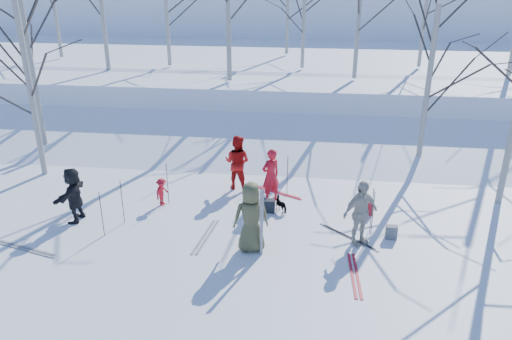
# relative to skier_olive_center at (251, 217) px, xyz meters

# --- Properties ---
(ground) EXTENTS (120.00, 120.00, 0.00)m
(ground) POSITION_rel_skier_olive_center_xyz_m (-0.16, 0.80, -0.95)
(ground) COLOR white
(ground) RESTS_ON ground
(snow_ramp) EXTENTS (70.00, 9.49, 4.12)m
(snow_ramp) POSITION_rel_skier_olive_center_xyz_m (-0.16, 7.80, -0.80)
(snow_ramp) COLOR white
(snow_ramp) RESTS_ON ground
(snow_plateau) EXTENTS (70.00, 18.00, 2.20)m
(snow_plateau) POSITION_rel_skier_olive_center_xyz_m (-0.16, 17.80, 0.05)
(snow_plateau) COLOR white
(snow_plateau) RESTS_ON ground
(far_hill) EXTENTS (90.00, 30.00, 6.00)m
(far_hill) POSITION_rel_skier_olive_center_xyz_m (-0.16, 38.80, 1.05)
(far_hill) COLOR white
(far_hill) RESTS_ON ground
(skier_olive_center) EXTENTS (1.05, 0.82, 1.89)m
(skier_olive_center) POSITION_rel_skier_olive_center_xyz_m (0.00, 0.00, 0.00)
(skier_olive_center) COLOR #4A4A2C
(skier_olive_center) RESTS_ON ground
(skier_red_north) EXTENTS (0.75, 0.72, 1.73)m
(skier_red_north) POSITION_rel_skier_olive_center_xyz_m (0.22, 2.94, -0.08)
(skier_red_north) COLOR red
(skier_red_north) RESTS_ON ground
(skier_redor_behind) EXTENTS (1.04, 0.90, 1.83)m
(skier_redor_behind) POSITION_rel_skier_olive_center_xyz_m (-0.96, 3.80, -0.03)
(skier_redor_behind) COLOR #B40F0D
(skier_redor_behind) RESTS_ON ground
(skier_red_seated) EXTENTS (0.48, 0.64, 0.88)m
(skier_red_seated) POSITION_rel_skier_olive_center_xyz_m (-3.07, 2.27, -0.51)
(skier_red_seated) COLOR red
(skier_red_seated) RESTS_ON ground
(skier_cream_east) EXTENTS (1.13, 0.96, 1.81)m
(skier_cream_east) POSITION_rel_skier_olive_center_xyz_m (2.79, 0.66, -0.04)
(skier_cream_east) COLOR beige
(skier_cream_east) RESTS_ON ground
(skier_grey_west) EXTENTS (0.55, 1.53, 1.63)m
(skier_grey_west) POSITION_rel_skier_olive_center_xyz_m (-5.26, 0.99, -0.13)
(skier_grey_west) COLOR black
(skier_grey_west) RESTS_ON ground
(dog) EXTENTS (0.56, 0.56, 0.46)m
(dog) POSITION_rel_skier_olive_center_xyz_m (0.63, 2.27, -0.72)
(dog) COLOR black
(dog) RESTS_ON ground
(upright_ski_left) EXTENTS (0.07, 0.16, 1.90)m
(upright_ski_left) POSITION_rel_skier_olive_center_xyz_m (0.29, -0.27, 0.00)
(upright_ski_left) COLOR silver
(upright_ski_left) RESTS_ON ground
(upright_ski_right) EXTENTS (0.14, 0.23, 1.89)m
(upright_ski_right) POSITION_rel_skier_olive_center_xyz_m (0.30, -0.22, 0.00)
(upright_ski_right) COLOR silver
(upright_ski_right) RESTS_ON ground
(ski_pair_a) EXTENTS (0.37, 1.92, 0.02)m
(ski_pair_a) POSITION_rel_skier_olive_center_xyz_m (2.62, -0.87, -0.94)
(ski_pair_a) COLOR #B21929
(ski_pair_a) RESTS_ON ground
(ski_pair_b) EXTENTS (0.63, 1.95, 0.02)m
(ski_pair_b) POSITION_rel_skier_olive_center_xyz_m (-1.32, 0.49, -0.94)
(ski_pair_b) COLOR silver
(ski_pair_b) RESTS_ON ground
(ski_pair_c) EXTENTS (1.18, 2.00, 0.02)m
(ski_pair_c) POSITION_rel_skier_olive_center_xyz_m (-5.86, -0.72, -0.94)
(ski_pair_c) COLOR silver
(ski_pair_c) RESTS_ON ground
(ski_pair_d) EXTENTS (1.76, 2.06, 0.02)m
(ski_pair_d) POSITION_rel_skier_olive_center_xyz_m (0.33, 3.60, -0.94)
(ski_pair_d) COLOR #B21929
(ski_pair_d) RESTS_ON ground
(ski_pair_e) EXTENTS (2.09, 2.10, 0.02)m
(ski_pair_e) POSITION_rel_skier_olive_center_xyz_m (2.56, 0.94, -0.94)
(ski_pair_e) COLOR silver
(ski_pair_e) RESTS_ON ground
(ski_pole_a) EXTENTS (0.02, 0.02, 1.34)m
(ski_pole_a) POSITION_rel_skier_olive_center_xyz_m (-3.83, 1.01, -0.28)
(ski_pole_a) COLOR black
(ski_pole_a) RESTS_ON ground
(ski_pole_b) EXTENTS (0.02, 0.02, 1.34)m
(ski_pole_b) POSITION_rel_skier_olive_center_xyz_m (3.17, 1.31, -0.28)
(ski_pole_b) COLOR black
(ski_pole_b) RESTS_ON ground
(ski_pole_c) EXTENTS (0.02, 0.02, 1.34)m
(ski_pole_c) POSITION_rel_skier_olive_center_xyz_m (3.18, 1.11, -0.28)
(ski_pole_c) COLOR black
(ski_pole_c) RESTS_ON ground
(ski_pole_d) EXTENTS (0.02, 0.02, 1.34)m
(ski_pole_d) POSITION_rel_skier_olive_center_xyz_m (-4.11, 0.20, -0.28)
(ski_pole_d) COLOR black
(ski_pole_d) RESTS_ON ground
(ski_pole_e) EXTENTS (0.02, 0.02, 1.34)m
(ski_pole_e) POSITION_rel_skier_olive_center_xyz_m (-2.92, 2.41, -0.28)
(ski_pole_e) COLOR black
(ski_pole_e) RESTS_ON ground
(ski_pole_f) EXTENTS (0.02, 0.02, 1.34)m
(ski_pole_f) POSITION_rel_skier_olive_center_xyz_m (0.71, 3.42, -0.28)
(ski_pole_f) COLOR black
(ski_pole_f) RESTS_ON ground
(backpack_red) EXTENTS (0.32, 0.22, 0.42)m
(backpack_red) POSITION_rel_skier_olive_center_xyz_m (3.16, 2.38, -0.74)
(backpack_red) COLOR #AC1A24
(backpack_red) RESTS_ON ground
(backpack_grey) EXTENTS (0.30, 0.20, 0.38)m
(backpack_grey) POSITION_rel_skier_olive_center_xyz_m (3.71, 1.02, -0.76)
(backpack_grey) COLOR #585B5F
(backpack_grey) RESTS_ON ground
(backpack_dark) EXTENTS (0.34, 0.24, 0.40)m
(backpack_dark) POSITION_rel_skier_olive_center_xyz_m (0.26, 2.18, -0.75)
(backpack_dark) COLOR black
(backpack_dark) RESTS_ON ground
(birch_plateau_a) EXTENTS (4.64, 4.64, 5.77)m
(birch_plateau_a) POSITION_rel_skier_olive_center_xyz_m (3.16, 11.31, 4.14)
(birch_plateau_a) COLOR silver
(birch_plateau_a) RESTS_ON snow_plateau
(birch_plateau_c) EXTENTS (3.87, 3.87, 4.68)m
(birch_plateau_c) POSITION_rel_skier_olive_center_xyz_m (0.76, 13.42, 3.59)
(birch_plateau_c) COLOR silver
(birch_plateau_c) RESTS_ON snow_plateau
(birch_plateau_d) EXTENTS (4.25, 4.25, 5.21)m
(birch_plateau_d) POSITION_rel_skier_olive_center_xyz_m (-0.27, 17.45, 3.86)
(birch_plateau_d) COLOR silver
(birch_plateau_d) RESTS_ON snow_plateau
(birch_plateau_f) EXTENTS (4.31, 4.31, 5.29)m
(birch_plateau_f) POSITION_rel_skier_olive_center_xyz_m (-5.86, 13.28, 3.90)
(birch_plateau_f) COLOR silver
(birch_plateau_f) RESTS_ON snow_plateau
(birch_plateau_h) EXTENTS (4.54, 4.54, 5.62)m
(birch_plateau_h) POSITION_rel_skier_olive_center_xyz_m (-12.42, 14.91, 4.06)
(birch_plateau_h) COLOR silver
(birch_plateau_h) RESTS_ON snow_plateau
(birch_plateau_j) EXTENTS (4.03, 4.03, 4.90)m
(birch_plateau_j) POSITION_rel_skier_olive_center_xyz_m (6.50, 14.43, 3.70)
(birch_plateau_j) COLOR silver
(birch_plateau_j) RESTS_ON snow_plateau
(birch_edge_a) EXTENTS (4.93, 4.93, 6.19)m
(birch_edge_a) POSITION_rel_skier_olive_center_xyz_m (-7.97, 4.15, 2.15)
(birch_edge_a) COLOR silver
(birch_edge_a) RESTS_ON ground
(birch_edge_d) EXTENTS (5.34, 5.34, 6.77)m
(birch_edge_d) POSITION_rel_skier_olive_center_xyz_m (-8.99, 6.15, 2.44)
(birch_edge_d) COLOR silver
(birch_edge_d) RESTS_ON ground
(birch_edge_e) EXTENTS (4.62, 4.62, 5.74)m
(birch_edge_e) POSITION_rel_skier_olive_center_xyz_m (5.33, 6.42, 1.92)
(birch_edge_e) COLOR silver
(birch_edge_e) RESTS_ON ground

